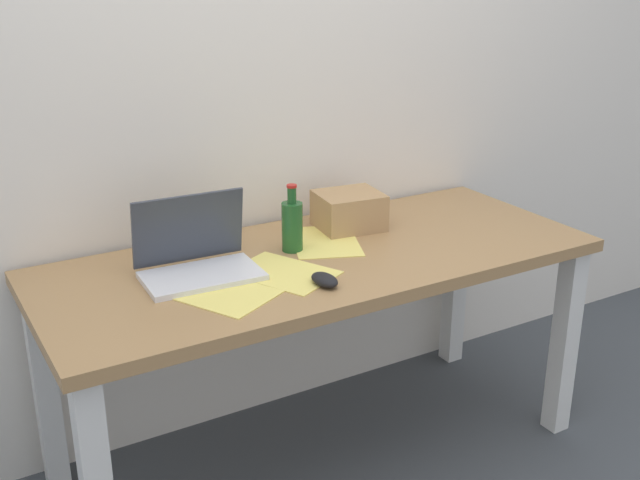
{
  "coord_description": "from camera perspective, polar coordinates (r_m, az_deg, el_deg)",
  "views": [
    {
      "loc": [
        -1.15,
        -1.96,
        1.64
      ],
      "look_at": [
        0.0,
        0.0,
        0.79
      ],
      "focal_mm": 43.65,
      "sensor_mm": 36.0,
      "label": 1
    }
  ],
  "objects": [
    {
      "name": "back_wall",
      "position": [
        2.66,
        -4.68,
        13.16
      ],
      "size": [
        5.2,
        0.08,
        2.6
      ],
      "primitive_type": "cube",
      "color": "silver",
      "rests_on": "ground"
    },
    {
      "name": "desk",
      "position": [
        2.48,
        0.0,
        -3.23
      ],
      "size": [
        1.76,
        0.72,
        0.74
      ],
      "color": "#A37A4C",
      "rests_on": "ground"
    },
    {
      "name": "laptop_left",
      "position": [
        2.3,
        -9.01,
        -1.31
      ],
      "size": [
        0.35,
        0.24,
        0.23
      ],
      "color": "silver",
      "rests_on": "desk"
    },
    {
      "name": "paper_sheet_front_left",
      "position": [
        2.19,
        -7.35,
        -3.85
      ],
      "size": [
        0.32,
        0.36,
        0.0
      ],
      "primitive_type": "cube",
      "rotation": [
        0.0,
        0.0,
        0.47
      ],
      "color": "#F4E06B",
      "rests_on": "desk"
    },
    {
      "name": "ground_plane",
      "position": [
        2.8,
        0.0,
        -15.31
      ],
      "size": [
        8.0,
        8.0,
        0.0
      ],
      "primitive_type": "plane",
      "color": "#42474C"
    },
    {
      "name": "paper_yellow_folder",
      "position": [
        2.31,
        -2.72,
        -2.41
      ],
      "size": [
        0.32,
        0.36,
        0.0
      ],
      "primitive_type": "cube",
      "rotation": [
        0.0,
        0.0,
        0.45
      ],
      "color": "#F4E06B",
      "rests_on": "desk"
    },
    {
      "name": "beer_bottle",
      "position": [
        2.45,
        -2.05,
        1.12
      ],
      "size": [
        0.07,
        0.07,
        0.22
      ],
      "color": "#1E5123",
      "rests_on": "desk"
    },
    {
      "name": "computer_mouse",
      "position": [
        2.22,
        0.34,
        -2.94
      ],
      "size": [
        0.07,
        0.11,
        0.03
      ],
      "primitive_type": "ellipsoid",
      "rotation": [
        0.0,
        0.0,
        0.1
      ],
      "color": "black",
      "rests_on": "desk"
    },
    {
      "name": "paper_sheet_near_back",
      "position": [
        2.55,
        0.38,
        -0.1
      ],
      "size": [
        0.31,
        0.35,
        0.0
      ],
      "primitive_type": "cube",
      "rotation": [
        0.0,
        0.0,
        -0.39
      ],
      "color": "#F4E06B",
      "rests_on": "desk"
    },
    {
      "name": "cardboard_box",
      "position": [
        2.66,
        2.13,
        2.17
      ],
      "size": [
        0.23,
        0.21,
        0.12
      ],
      "primitive_type": "cube",
      "rotation": [
        0.0,
        0.0,
        -0.12
      ],
      "color": "tan",
      "rests_on": "desk"
    }
  ]
}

